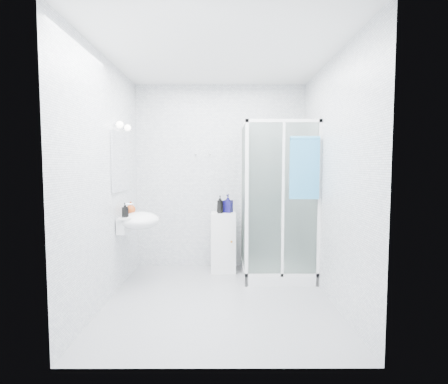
{
  "coord_description": "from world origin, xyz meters",
  "views": [
    {
      "loc": [
        0.04,
        -3.7,
        1.45
      ],
      "look_at": [
        0.05,
        0.35,
        1.15
      ],
      "focal_mm": 28.0,
      "sensor_mm": 36.0,
      "label": 1
    }
  ],
  "objects_px": {
    "wall_basin": "(138,221)",
    "soap_dispenser_black": "(125,210)",
    "shampoo_bottle_a": "(220,204)",
    "shower_enclosure": "(272,243)",
    "hand_towel": "(305,166)",
    "storage_cabinet": "(223,242)",
    "shampoo_bottle_b": "(228,203)",
    "soap_dispenser_orange": "(131,208)"
  },
  "relations": [
    {
      "from": "wall_basin",
      "to": "soap_dispenser_black",
      "type": "height_order",
      "value": "soap_dispenser_black"
    },
    {
      "from": "shampoo_bottle_a",
      "to": "soap_dispenser_black",
      "type": "relative_size",
      "value": 1.43
    },
    {
      "from": "shower_enclosure",
      "to": "shampoo_bottle_a",
      "type": "bearing_deg",
      "value": 161.39
    },
    {
      "from": "hand_towel",
      "to": "soap_dispenser_black",
      "type": "relative_size",
      "value": 4.39
    },
    {
      "from": "storage_cabinet",
      "to": "hand_towel",
      "type": "height_order",
      "value": "hand_towel"
    },
    {
      "from": "soap_dispenser_black",
      "to": "shampoo_bottle_b",
      "type": "bearing_deg",
      "value": 32.37
    },
    {
      "from": "hand_towel",
      "to": "shampoo_bottle_a",
      "type": "height_order",
      "value": "hand_towel"
    },
    {
      "from": "storage_cabinet",
      "to": "shampoo_bottle_b",
      "type": "distance_m",
      "value": 0.54
    },
    {
      "from": "shampoo_bottle_b",
      "to": "soap_dispenser_orange",
      "type": "relative_size",
      "value": 1.67
    },
    {
      "from": "shampoo_bottle_b",
      "to": "soap_dispenser_orange",
      "type": "bearing_deg",
      "value": -159.34
    },
    {
      "from": "shower_enclosure",
      "to": "shampoo_bottle_a",
      "type": "relative_size",
      "value": 8.39
    },
    {
      "from": "wall_basin",
      "to": "soap_dispenser_orange",
      "type": "distance_m",
      "value": 0.24
    },
    {
      "from": "storage_cabinet",
      "to": "shampoo_bottle_a",
      "type": "xyz_separation_m",
      "value": [
        -0.04,
        -0.05,
        0.53
      ]
    },
    {
      "from": "soap_dispenser_orange",
      "to": "soap_dispenser_black",
      "type": "distance_m",
      "value": 0.3
    },
    {
      "from": "shampoo_bottle_a",
      "to": "shampoo_bottle_b",
      "type": "relative_size",
      "value": 0.96
    },
    {
      "from": "hand_towel",
      "to": "soap_dispenser_orange",
      "type": "distance_m",
      "value": 2.17
    },
    {
      "from": "hand_towel",
      "to": "shampoo_bottle_b",
      "type": "bearing_deg",
      "value": 141.58
    },
    {
      "from": "shower_enclosure",
      "to": "soap_dispenser_black",
      "type": "xyz_separation_m",
      "value": [
        -1.76,
        -0.46,
        0.5
      ]
    },
    {
      "from": "wall_basin",
      "to": "shampoo_bottle_a",
      "type": "relative_size",
      "value": 2.35
    },
    {
      "from": "hand_towel",
      "to": "storage_cabinet",
      "type": "bearing_deg",
      "value": 144.5
    },
    {
      "from": "storage_cabinet",
      "to": "soap_dispenser_black",
      "type": "height_order",
      "value": "soap_dispenser_black"
    },
    {
      "from": "shampoo_bottle_a",
      "to": "shower_enclosure",
      "type": "bearing_deg",
      "value": -18.61
    },
    {
      "from": "shower_enclosure",
      "to": "wall_basin",
      "type": "height_order",
      "value": "shower_enclosure"
    },
    {
      "from": "hand_towel",
      "to": "soap_dispenser_black",
      "type": "xyz_separation_m",
      "value": [
        -2.08,
        -0.06,
        -0.5
      ]
    },
    {
      "from": "wall_basin",
      "to": "shampoo_bottle_b",
      "type": "xyz_separation_m",
      "value": [
        1.09,
        0.62,
        0.14
      ]
    },
    {
      "from": "shampoo_bottle_b",
      "to": "soap_dispenser_black",
      "type": "height_order",
      "value": "shampoo_bottle_b"
    },
    {
      "from": "wall_basin",
      "to": "shampoo_bottle_a",
      "type": "xyz_separation_m",
      "value": [
        0.98,
        0.54,
        0.14
      ]
    },
    {
      "from": "hand_towel",
      "to": "shampoo_bottle_a",
      "type": "xyz_separation_m",
      "value": [
        -0.99,
        0.63,
        -0.51
      ]
    },
    {
      "from": "storage_cabinet",
      "to": "wall_basin",
      "type": "bearing_deg",
      "value": -150.43
    },
    {
      "from": "shower_enclosure",
      "to": "soap_dispenser_black",
      "type": "distance_m",
      "value": 1.89
    },
    {
      "from": "hand_towel",
      "to": "soap_dispenser_orange",
      "type": "bearing_deg",
      "value": 173.41
    },
    {
      "from": "wall_basin",
      "to": "storage_cabinet",
      "type": "bearing_deg",
      "value": 29.83
    },
    {
      "from": "shower_enclosure",
      "to": "wall_basin",
      "type": "relative_size",
      "value": 3.57
    },
    {
      "from": "storage_cabinet",
      "to": "soap_dispenser_black",
      "type": "relative_size",
      "value": 4.89
    },
    {
      "from": "soap_dispenser_orange",
      "to": "shampoo_bottle_b",
      "type": "bearing_deg",
      "value": 20.66
    },
    {
      "from": "storage_cabinet",
      "to": "hand_towel",
      "type": "xyz_separation_m",
      "value": [
        0.95,
        -0.67,
        1.04
      ]
    },
    {
      "from": "wall_basin",
      "to": "storage_cabinet",
      "type": "height_order",
      "value": "wall_basin"
    },
    {
      "from": "wall_basin",
      "to": "shampoo_bottle_b",
      "type": "distance_m",
      "value": 1.26
    },
    {
      "from": "soap_dispenser_orange",
      "to": "soap_dispenser_black",
      "type": "bearing_deg",
      "value": -87.06
    },
    {
      "from": "soap_dispenser_black",
      "to": "soap_dispenser_orange",
      "type": "bearing_deg",
      "value": 92.94
    },
    {
      "from": "wall_basin",
      "to": "shower_enclosure",
      "type": "bearing_deg",
      "value": 10.81
    },
    {
      "from": "soap_dispenser_black",
      "to": "wall_basin",
      "type": "bearing_deg",
      "value": 53.08
    }
  ]
}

